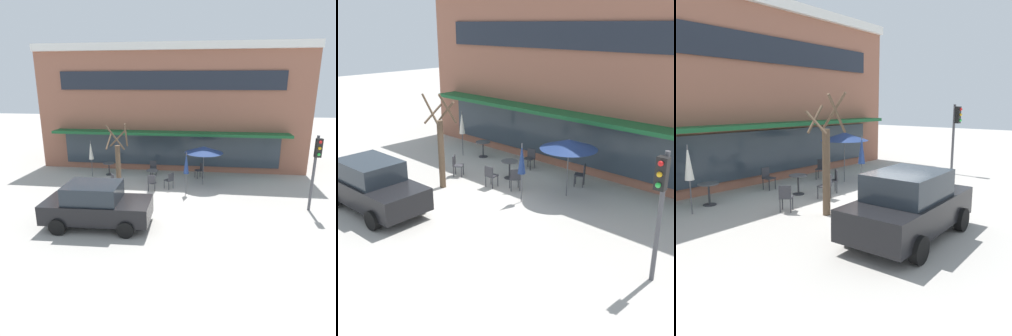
% 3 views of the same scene
% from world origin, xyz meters
% --- Properties ---
extents(ground_plane, '(80.00, 80.00, 0.00)m').
position_xyz_m(ground_plane, '(0.00, 0.00, 0.00)').
color(ground_plane, '#ADA8A0').
extents(building_facade, '(17.19, 9.10, 7.88)m').
position_xyz_m(building_facade, '(0.00, 9.97, 3.94)').
color(building_facade, '#935B47').
rests_on(building_facade, ground).
extents(cafe_table_near_wall, '(0.70, 0.70, 0.76)m').
position_xyz_m(cafe_table_near_wall, '(-3.59, 4.61, 0.52)').
color(cafe_table_near_wall, '#333338').
rests_on(cafe_table_near_wall, ground).
extents(cafe_table_streetside, '(0.70, 0.70, 0.76)m').
position_xyz_m(cafe_table_streetside, '(-0.63, 3.36, 0.52)').
color(cafe_table_streetside, '#333338').
rests_on(cafe_table_streetside, ground).
extents(patio_umbrella_green_folded, '(2.10, 2.10, 2.20)m').
position_xyz_m(patio_umbrella_green_folded, '(2.24, 3.45, 2.02)').
color(patio_umbrella_green_folded, '#4C4C51').
rests_on(patio_umbrella_green_folded, ground).
extents(patio_umbrella_cream_folded, '(0.28, 0.28, 2.20)m').
position_xyz_m(patio_umbrella_cream_folded, '(1.39, 1.86, 1.63)').
color(patio_umbrella_cream_folded, '#4C4C51').
rests_on(patio_umbrella_cream_folded, ground).
extents(patio_umbrella_corner_open, '(0.28, 0.28, 2.20)m').
position_xyz_m(patio_umbrella_corner_open, '(-4.48, 4.09, 1.63)').
color(patio_umbrella_corner_open, '#4C4C51').
rests_on(patio_umbrella_corner_open, ground).
extents(cafe_chair_0, '(0.54, 0.54, 0.89)m').
position_xyz_m(cafe_chair_0, '(2.04, 4.69, 0.53)').
color(cafe_chair_0, '#333338').
rests_on(cafe_chair_0, ground).
extents(cafe_chair_1, '(0.56, 0.56, 0.89)m').
position_xyz_m(cafe_chair_1, '(-2.43, 2.01, 0.53)').
color(cafe_chair_1, '#333338').
rests_on(cafe_chair_1, ground).
extents(cafe_chair_2, '(0.45, 0.45, 0.89)m').
position_xyz_m(cafe_chair_2, '(-0.85, 4.92, 0.53)').
color(cafe_chair_2, '#333338').
rests_on(cafe_chair_2, ground).
extents(cafe_chair_3, '(0.56, 0.56, 0.89)m').
position_xyz_m(cafe_chair_3, '(0.47, 2.52, 0.53)').
color(cafe_chair_3, '#333338').
rests_on(cafe_chair_3, ground).
extents(cafe_chair_4, '(0.45, 0.45, 0.89)m').
position_xyz_m(cafe_chair_4, '(-0.45, 2.09, 0.53)').
color(cafe_chair_4, '#333338').
rests_on(cafe_chair_4, ground).
extents(parked_sedan, '(4.26, 2.14, 1.76)m').
position_xyz_m(parked_sedan, '(-1.88, -2.13, 0.88)').
color(parked_sedan, black).
rests_on(parked_sedan, ground).
extents(street_tree, '(1.02, 1.03, 3.78)m').
position_xyz_m(street_tree, '(-1.82, 0.79, 1.63)').
color(street_tree, brown).
rests_on(street_tree, ground).
extents(traffic_light_pole, '(0.26, 0.44, 3.40)m').
position_xyz_m(traffic_light_pole, '(7.04, 0.43, 2.30)').
color(traffic_light_pole, '#47474C').
rests_on(traffic_light_pole, ground).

